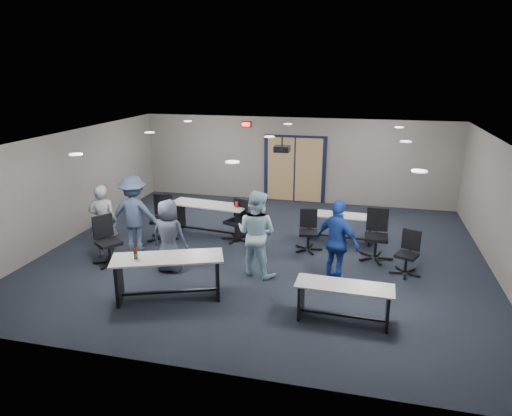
% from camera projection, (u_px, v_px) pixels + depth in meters
% --- Properties ---
extents(floor, '(10.00, 10.00, 0.00)m').
position_uv_depth(floor, '(264.00, 252.00, 10.80)').
color(floor, black).
rests_on(floor, ground).
extents(back_wall, '(10.00, 0.04, 2.70)m').
position_uv_depth(back_wall, '(295.00, 160.00, 14.57)').
color(back_wall, gray).
rests_on(back_wall, floor).
extents(front_wall, '(10.00, 0.04, 2.70)m').
position_uv_depth(front_wall, '(192.00, 285.00, 6.22)').
color(front_wall, gray).
rests_on(front_wall, floor).
extents(left_wall, '(0.04, 9.00, 2.70)m').
position_uv_depth(left_wall, '(72.00, 185.00, 11.52)').
color(left_wall, gray).
rests_on(left_wall, floor).
extents(right_wall, '(0.04, 9.00, 2.70)m').
position_uv_depth(right_wall, '(504.00, 214.00, 9.27)').
color(right_wall, gray).
rests_on(right_wall, floor).
extents(ceiling, '(10.00, 9.00, 0.04)m').
position_uv_depth(ceiling, '(265.00, 139.00, 10.00)').
color(ceiling, silver).
rests_on(ceiling, back_wall).
extents(double_door, '(2.00, 0.07, 2.20)m').
position_uv_depth(double_door, '(295.00, 170.00, 14.63)').
color(double_door, black).
rests_on(double_door, back_wall).
extents(exit_sign, '(0.32, 0.07, 0.18)m').
position_uv_depth(exit_sign, '(246.00, 124.00, 14.56)').
color(exit_sign, black).
rests_on(exit_sign, back_wall).
extents(ceiling_projector, '(0.35, 0.32, 0.37)m').
position_uv_depth(ceiling_projector, '(282.00, 149.00, 10.48)').
color(ceiling_projector, black).
rests_on(ceiling_projector, ceiling).
extents(ceiling_can_lights, '(6.24, 5.74, 0.02)m').
position_uv_depth(ceiling_can_lights, '(267.00, 138.00, 10.24)').
color(ceiling_can_lights, silver).
rests_on(ceiling_can_lights, ceiling).
extents(table_front_left, '(2.16, 1.37, 1.14)m').
position_uv_depth(table_front_left, '(168.00, 270.00, 8.53)').
color(table_front_left, beige).
rests_on(table_front_left, floor).
extents(table_front_right, '(1.67, 0.60, 0.67)m').
position_uv_depth(table_front_right, '(344.00, 296.00, 7.78)').
color(table_front_right, beige).
rests_on(table_front_right, floor).
extents(table_back_left, '(2.09, 0.92, 0.96)m').
position_uv_depth(table_back_left, '(209.00, 214.00, 11.82)').
color(table_back_left, beige).
rests_on(table_back_left, floor).
extents(table_back_right, '(1.71, 0.65, 0.68)m').
position_uv_depth(table_back_right, '(340.00, 223.00, 11.42)').
color(table_back_right, beige).
rests_on(table_back_right, floor).
extents(chair_back_a, '(0.83, 0.83, 1.14)m').
position_uv_depth(chair_back_a, '(162.00, 218.00, 11.43)').
color(chair_back_a, black).
rests_on(chair_back_a, floor).
extents(chair_back_b, '(0.86, 0.86, 1.04)m').
position_uv_depth(chair_back_b, '(235.00, 221.00, 11.43)').
color(chair_back_b, black).
rests_on(chair_back_b, floor).
extents(chair_back_c, '(0.70, 0.70, 0.98)m').
position_uv_depth(chair_back_c, '(308.00, 231.00, 10.78)').
color(chair_back_c, black).
rests_on(chair_back_c, floor).
extents(chair_back_d, '(0.73, 0.73, 1.15)m').
position_uv_depth(chair_back_d, '(376.00, 235.00, 10.26)').
color(chair_back_d, black).
rests_on(chair_back_d, floor).
extents(chair_loose_left, '(0.95, 0.95, 1.08)m').
position_uv_depth(chair_loose_left, '(108.00, 241.00, 10.02)').
color(chair_loose_left, black).
rests_on(chair_loose_left, floor).
extents(chair_loose_right, '(0.77, 0.77, 0.94)m').
position_uv_depth(chair_loose_right, '(407.00, 254.00, 9.53)').
color(chair_loose_right, black).
rests_on(chair_loose_right, floor).
extents(person_gray, '(0.71, 0.55, 1.72)m').
position_uv_depth(person_gray, '(103.00, 221.00, 10.32)').
color(person_gray, gray).
rests_on(person_gray, floor).
extents(person_plaid, '(0.80, 0.55, 1.58)m').
position_uv_depth(person_plaid, '(169.00, 236.00, 9.64)').
color(person_plaid, '#4B5268').
rests_on(person_plaid, floor).
extents(person_lightblue, '(1.05, 0.92, 1.83)m').
position_uv_depth(person_lightblue, '(256.00, 233.00, 9.42)').
color(person_lightblue, '#B9E0F4').
rests_on(person_lightblue, floor).
extents(person_navy, '(1.08, 0.92, 1.74)m').
position_uv_depth(person_navy, '(338.00, 242.00, 9.06)').
color(person_navy, '#1C3C9B').
rests_on(person_navy, floor).
extents(person_back, '(1.27, 0.86, 1.83)m').
position_uv_depth(person_back, '(134.00, 214.00, 10.68)').
color(person_back, '#3E4D6F').
rests_on(person_back, floor).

